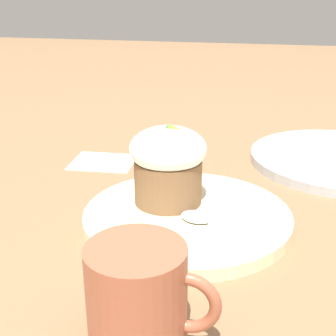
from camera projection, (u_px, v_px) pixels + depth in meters
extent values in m
plane|color=#846042|center=(187.00, 223.00, 0.58)|extent=(4.00, 4.00, 0.00)
cylinder|color=beige|center=(187.00, 217.00, 0.58)|extent=(0.26, 0.26, 0.02)
cylinder|color=brown|center=(168.00, 181.00, 0.60)|extent=(0.09, 0.09, 0.06)
ellipsoid|color=white|center=(168.00, 149.00, 0.58)|extent=(0.10, 0.10, 0.05)
cone|color=orange|center=(176.00, 129.00, 0.57)|extent=(0.01, 0.01, 0.01)
sphere|color=green|center=(169.00, 128.00, 0.57)|extent=(0.01, 0.01, 0.01)
cube|color=silver|center=(237.00, 229.00, 0.53)|extent=(0.08, 0.03, 0.00)
ellipsoid|color=silver|center=(197.00, 217.00, 0.56)|extent=(0.05, 0.04, 0.01)
cylinder|color=#9E563D|center=(131.00, 295.00, 0.38)|extent=(0.08, 0.08, 0.09)
torus|color=#9E563D|center=(187.00, 303.00, 0.37)|extent=(0.05, 0.01, 0.05)
cube|color=white|center=(103.00, 162.00, 0.79)|extent=(0.11, 0.10, 0.00)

